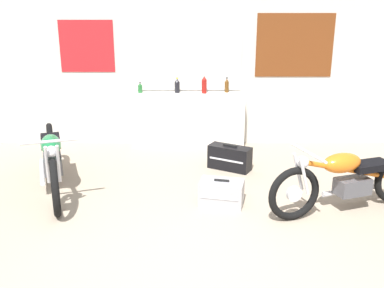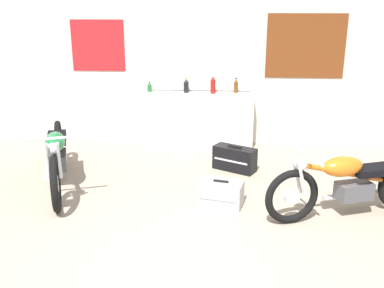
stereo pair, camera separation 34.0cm
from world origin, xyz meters
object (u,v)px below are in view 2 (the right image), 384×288
at_px(bottle_left_center, 186,86).
at_px(motorcycle_green, 57,155).
at_px(bottle_leftmost, 149,87).
at_px(bottle_right_center, 236,86).
at_px(hard_case_silver, 221,193).
at_px(bottle_center, 213,85).
at_px(hard_case_black, 235,159).
at_px(motorcycle_orange, 349,183).

height_order(bottle_left_center, motorcycle_green, bottle_left_center).
distance_m(bottle_leftmost, motorcycle_green, 2.08).
xyz_separation_m(bottle_leftmost, bottle_right_center, (1.38, 0.03, 0.03)).
bearing_deg(hard_case_silver, bottle_right_center, 84.75).
distance_m(bottle_center, hard_case_silver, 2.36).
bearing_deg(bottle_left_center, bottle_right_center, 2.05).
relative_size(bottle_left_center, hard_case_black, 0.38).
relative_size(bottle_center, motorcycle_green, 0.14).
bearing_deg(bottle_left_center, bottle_center, -6.16).
bearing_deg(bottle_left_center, hard_case_black, -54.77).
height_order(bottle_leftmost, hard_case_silver, bottle_leftmost).
xyz_separation_m(bottle_leftmost, motorcycle_orange, (2.58, -2.40, -0.57)).
distance_m(motorcycle_green, motorcycle_orange, 3.57).
distance_m(bottle_leftmost, hard_case_black, 1.91).
height_order(hard_case_black, hard_case_silver, hard_case_black).
distance_m(bottle_leftmost, bottle_center, 1.02).
bearing_deg(hard_case_silver, bottle_left_center, 104.64).
bearing_deg(bottle_leftmost, bottle_left_center, 0.11).
distance_m(motorcycle_orange, hard_case_silver, 1.44).
height_order(bottle_center, motorcycle_orange, bottle_center).
relative_size(bottle_left_center, bottle_right_center, 1.00).
height_order(bottle_leftmost, motorcycle_orange, bottle_leftmost).
xyz_separation_m(bottle_center, hard_case_silver, (0.15, -2.19, -0.87)).
height_order(motorcycle_green, hard_case_silver, motorcycle_green).
height_order(bottle_right_center, motorcycle_green, bottle_right_center).
relative_size(motorcycle_green, hard_case_silver, 3.75).
bearing_deg(hard_case_black, motorcycle_orange, -47.06).
height_order(bottle_center, bottle_right_center, bottle_center).
bearing_deg(hard_case_silver, hard_case_black, 80.67).
height_order(bottle_right_center, motorcycle_orange, bottle_right_center).
height_order(bottle_leftmost, motorcycle_green, bottle_leftmost).
bearing_deg(bottle_leftmost, hard_case_silver, -62.27).
xyz_separation_m(bottle_center, motorcycle_orange, (1.56, -2.36, -0.63)).
height_order(bottle_center, hard_case_black, bottle_center).
bearing_deg(bottle_right_center, hard_case_black, -91.04).
height_order(motorcycle_orange, hard_case_silver, motorcycle_orange).
height_order(motorcycle_green, motorcycle_orange, motorcycle_green).
bearing_deg(bottle_right_center, bottle_center, -168.39).
bearing_deg(bottle_center, hard_case_silver, -85.95).
bearing_deg(bottle_center, motorcycle_green, -138.36).
distance_m(bottle_center, hard_case_black, 1.39).
distance_m(bottle_center, bottle_right_center, 0.37).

